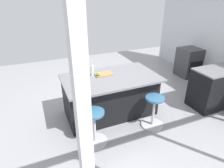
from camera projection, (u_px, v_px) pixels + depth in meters
The scene contains 8 objects.
ground_plane at pixel (118, 109), 4.37m from camera, with size 8.19×8.19×0.00m, color gray.
oven_range at pixel (189, 62), 5.90m from camera, with size 0.60×0.61×0.87m.
kitchen_island at pixel (110, 95), 4.04m from camera, with size 1.91×1.12×0.88m.
stool_by_window at pixel (153, 113), 3.70m from camera, with size 0.44×0.44×0.65m.
stool_middle at pixel (94, 128), 3.28m from camera, with size 0.44×0.44×0.65m.
cutting_board at pixel (104, 74), 3.91m from camera, with size 0.36×0.24×0.02m, color olive.
apple_green at pixel (98, 74), 3.80m from camera, with size 0.08×0.08×0.08m, color #609E2D.
water_bottle at pixel (92, 70), 3.83m from camera, with size 0.06×0.06×0.31m.
Camera 1 is at (1.57, 3.32, 2.44)m, focal length 30.63 mm.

